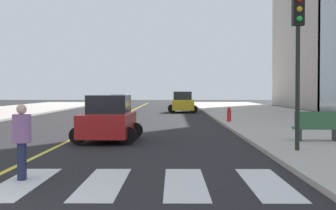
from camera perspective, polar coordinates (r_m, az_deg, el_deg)
The scene contains 9 objects.
sidewalk_kerb_east at distance 28.26m, azimuth 16.93°, elevation -2.46°, with size 10.00×120.00×0.15m, color #B2ADA3.
lane_divider_paint at distance 47.27m, azimuth -4.60°, elevation -0.89°, with size 0.16×80.00×0.01m, color yellow.
car_red_nearest at distance 20.71m, azimuth -6.75°, elevation -1.64°, with size 2.67×4.22×1.87m.
car_yellow_second at distance 48.15m, azimuth 1.63°, elevation 0.26°, with size 2.82×4.48×1.99m.
car_blue_third at distance 54.37m, azimuth -5.61°, elevation 0.25°, with size 2.33×3.73×1.67m.
traffic_light_near_corner at distance 16.57m, azimuth 14.48°, elevation 7.03°, with size 0.36×0.41×4.95m.
park_bench at distance 19.85m, azimuth 16.54°, elevation -2.37°, with size 1.81×0.59×1.12m.
pedestrian_crossing at distance 12.00m, azimuth -16.20°, elevation -3.63°, with size 0.43×0.43×1.73m.
fire_hydrant at distance 31.47m, azimuth 6.92°, elevation -1.08°, with size 0.26×0.26×0.89m.
Camera 1 is at (4.23, -7.04, 2.03)m, focal length 53.95 mm.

